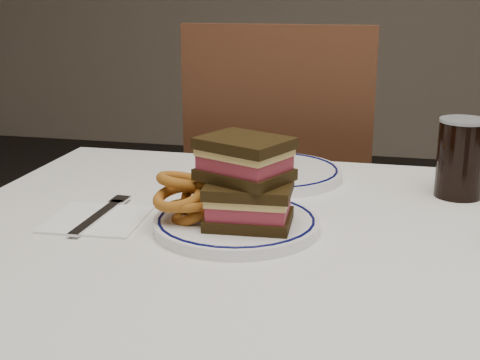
% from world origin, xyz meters
% --- Properties ---
extents(dining_table, '(1.27, 0.87, 0.75)m').
position_xyz_m(dining_table, '(0.00, 0.00, 0.64)').
color(dining_table, silver).
rests_on(dining_table, floor).
extents(chair_far, '(0.48, 0.48, 1.02)m').
position_xyz_m(chair_far, '(-0.22, 0.79, 0.55)').
color(chair_far, '#4C2918').
rests_on(chair_far, floor).
extents(main_plate, '(0.25, 0.25, 0.02)m').
position_xyz_m(main_plate, '(-0.16, -0.01, 0.76)').
color(main_plate, white).
rests_on(main_plate, dining_table).
extents(reuben_sandwich, '(0.15, 0.14, 0.13)m').
position_xyz_m(reuben_sandwich, '(-0.14, -0.02, 0.83)').
color(reuben_sandwich, black).
rests_on(reuben_sandwich, main_plate).
extents(onion_rings_main, '(0.13, 0.12, 0.09)m').
position_xyz_m(onion_rings_main, '(-0.23, -0.01, 0.80)').
color(onion_rings_main, brown).
rests_on(onion_rings_main, main_plate).
extents(ketchup_ramekin, '(0.06, 0.06, 0.03)m').
position_xyz_m(ketchup_ramekin, '(-0.17, 0.09, 0.78)').
color(ketchup_ramekin, silver).
rests_on(ketchup_ramekin, main_plate).
extents(beer_mug, '(0.12, 0.08, 0.14)m').
position_xyz_m(beer_mug, '(0.18, 0.24, 0.82)').
color(beer_mug, black).
rests_on(beer_mug, dining_table).
extents(far_plate, '(0.27, 0.27, 0.02)m').
position_xyz_m(far_plate, '(-0.16, 0.28, 0.76)').
color(far_plate, white).
rests_on(far_plate, dining_table).
extents(onion_rings_far, '(0.11, 0.10, 0.07)m').
position_xyz_m(onion_rings_far, '(-0.17, 0.29, 0.79)').
color(onion_rings_far, brown).
rests_on(onion_rings_far, far_plate).
extents(napkin_fork, '(0.15, 0.19, 0.01)m').
position_xyz_m(napkin_fork, '(-0.38, -0.02, 0.75)').
color(napkin_fork, white).
rests_on(napkin_fork, dining_table).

